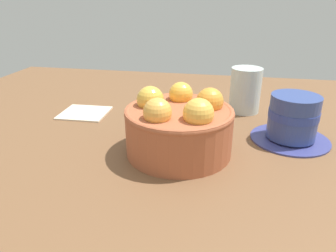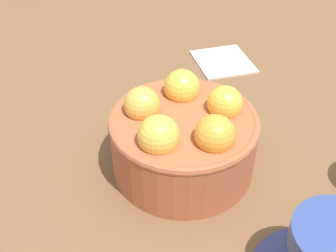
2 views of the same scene
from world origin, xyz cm
name	(u,v)px [view 2 (image 2 of 2)]	position (x,y,z in cm)	size (l,w,h in cm)	color
ground_plane	(182,179)	(0.00, 0.00, -2.27)	(120.67, 104.59, 4.53)	brown
terracotta_bowl	(183,137)	(-0.01, 0.02, 4.62)	(16.82, 16.82, 10.37)	#AD5938
folded_napkin	(223,61)	(22.30, -13.17, 0.30)	(9.56, 8.76, 0.60)	beige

